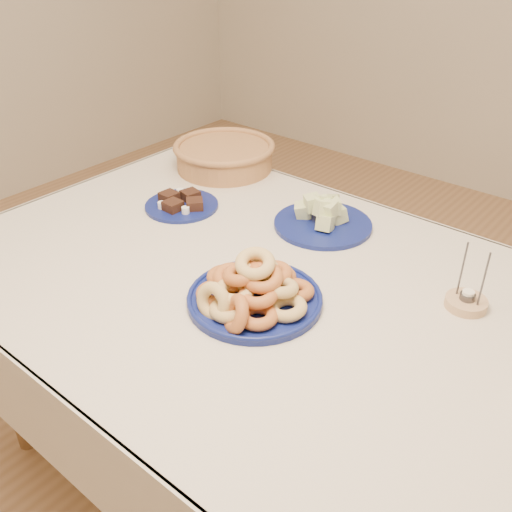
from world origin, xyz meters
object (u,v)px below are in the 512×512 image
at_px(dining_table, 269,317).
at_px(candle_holder, 466,301).
at_px(donut_platter, 253,291).
at_px(melon_plate, 323,216).
at_px(wicker_basket, 224,155).
at_px(brownie_plate, 182,204).

xyz_separation_m(dining_table, candle_holder, (0.41, 0.21, 0.12)).
xyz_separation_m(donut_platter, melon_plate, (-0.09, 0.42, -0.01)).
xyz_separation_m(dining_table, melon_plate, (-0.06, 0.32, 0.14)).
distance_m(wicker_basket, candle_holder, 1.00).
height_order(dining_table, melon_plate, melon_plate).
distance_m(melon_plate, candle_holder, 0.48).
relative_size(donut_platter, wicker_basket, 1.01).
bearing_deg(melon_plate, donut_platter, -78.27).
distance_m(brownie_plate, candle_holder, 0.87).
distance_m(dining_table, wicker_basket, 0.74).
relative_size(dining_table, melon_plate, 5.10).
height_order(donut_platter, wicker_basket, donut_platter).
xyz_separation_m(wicker_basket, candle_holder, (0.97, -0.24, -0.04)).
bearing_deg(wicker_basket, dining_table, -38.89).
height_order(wicker_basket, candle_holder, candle_holder).
xyz_separation_m(brownie_plate, wicker_basket, (-0.10, 0.31, 0.04)).
bearing_deg(wicker_basket, brownie_plate, -71.47).
height_order(dining_table, brownie_plate, brownie_plate).
height_order(dining_table, donut_platter, donut_platter).
height_order(melon_plate, brownie_plate, melon_plate).
relative_size(donut_platter, brownie_plate, 1.23).
height_order(donut_platter, candle_holder, candle_holder).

